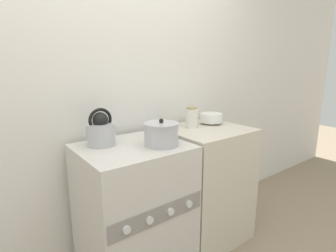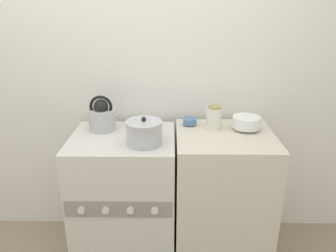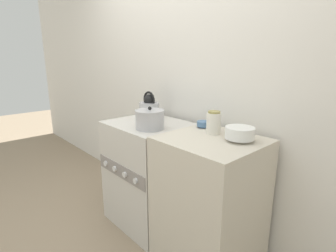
{
  "view_description": "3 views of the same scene",
  "coord_description": "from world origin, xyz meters",
  "px_view_note": "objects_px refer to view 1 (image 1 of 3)",
  "views": [
    {
      "loc": [
        -0.78,
        -1.11,
        1.4
      ],
      "look_at": [
        0.31,
        0.33,
        0.99
      ],
      "focal_mm": 28.0,
      "sensor_mm": 36.0,
      "label": 1
    },
    {
      "loc": [
        0.32,
        -1.64,
        1.73
      ],
      "look_at": [
        0.29,
        0.3,
        0.99
      ],
      "focal_mm": 35.0,
      "sensor_mm": 36.0,
      "label": 2
    },
    {
      "loc": [
        1.68,
        -1.01,
        1.44
      ],
      "look_at": [
        0.29,
        0.25,
        0.95
      ],
      "focal_mm": 28.0,
      "sensor_mm": 36.0,
      "label": 3
    }
  ],
  "objects_px": {
    "cooking_pot": "(161,134)",
    "enamel_bowl": "(211,118)",
    "storage_jar": "(192,118)",
    "stove": "(135,211)",
    "small_ceramic_bowl": "(171,125)",
    "kettle": "(101,131)"
  },
  "relations": [
    {
      "from": "stove",
      "to": "kettle",
      "type": "relative_size",
      "value": 3.83
    },
    {
      "from": "cooking_pot",
      "to": "enamel_bowl",
      "type": "bearing_deg",
      "value": 16.77
    },
    {
      "from": "cooking_pot",
      "to": "small_ceramic_bowl",
      "type": "relative_size",
      "value": 2.4
    },
    {
      "from": "stove",
      "to": "small_ceramic_bowl",
      "type": "distance_m",
      "value": 0.69
    },
    {
      "from": "storage_jar",
      "to": "enamel_bowl",
      "type": "bearing_deg",
      "value": -2.18
    },
    {
      "from": "kettle",
      "to": "small_ceramic_bowl",
      "type": "xyz_separation_m",
      "value": [
        0.59,
        0.05,
        -0.05
      ]
    },
    {
      "from": "stove",
      "to": "storage_jar",
      "type": "relative_size",
      "value": 5.78
    },
    {
      "from": "cooking_pot",
      "to": "enamel_bowl",
      "type": "distance_m",
      "value": 0.69
    },
    {
      "from": "kettle",
      "to": "enamel_bowl",
      "type": "height_order",
      "value": "kettle"
    },
    {
      "from": "stove",
      "to": "small_ceramic_bowl",
      "type": "height_order",
      "value": "small_ceramic_bowl"
    },
    {
      "from": "cooking_pot",
      "to": "storage_jar",
      "type": "bearing_deg",
      "value": 24.95
    },
    {
      "from": "cooking_pot",
      "to": "enamel_bowl",
      "type": "xyz_separation_m",
      "value": [
        0.66,
        0.2,
        -0.0
      ]
    },
    {
      "from": "stove",
      "to": "small_ceramic_bowl",
      "type": "xyz_separation_m",
      "value": [
        0.44,
        0.18,
        0.5
      ]
    },
    {
      "from": "cooking_pot",
      "to": "storage_jar",
      "type": "height_order",
      "value": "storage_jar"
    },
    {
      "from": "stove",
      "to": "small_ceramic_bowl",
      "type": "bearing_deg",
      "value": 21.82
    },
    {
      "from": "cooking_pot",
      "to": "enamel_bowl",
      "type": "height_order",
      "value": "cooking_pot"
    },
    {
      "from": "stove",
      "to": "cooking_pot",
      "type": "xyz_separation_m",
      "value": [
        0.15,
        -0.1,
        0.53
      ]
    },
    {
      "from": "stove",
      "to": "enamel_bowl",
      "type": "xyz_separation_m",
      "value": [
        0.81,
        0.1,
        0.52
      ]
    },
    {
      "from": "enamel_bowl",
      "to": "kettle",
      "type": "bearing_deg",
      "value": 178.08
    },
    {
      "from": "small_ceramic_bowl",
      "to": "storage_jar",
      "type": "xyz_separation_m",
      "value": [
        0.15,
        -0.07,
        0.05
      ]
    },
    {
      "from": "cooking_pot",
      "to": "small_ceramic_bowl",
      "type": "xyz_separation_m",
      "value": [
        0.29,
        0.28,
        -0.03
      ]
    },
    {
      "from": "stove",
      "to": "kettle",
      "type": "distance_m",
      "value": 0.58
    }
  ]
}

